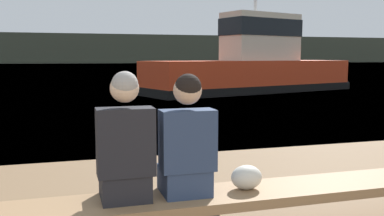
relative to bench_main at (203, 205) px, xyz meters
The scene contains 7 objects.
water_surface 123.55m from the bench_main, 90.14° to the left, with size 240.00×240.00×0.00m, color teal.
far_shoreline 117.30m from the bench_main, 90.15° to the left, with size 600.00×12.00×7.68m, color #424738.
bench_main is the anchor object (origin of this frame).
person_left 0.83m from the bench_main, behind, with size 0.44×0.42×1.03m.
person_right 0.54m from the bench_main, behind, with size 0.44×0.43×1.00m.
shopping_bag 0.44m from the bench_main, ahead, with size 0.27×0.21×0.21m.
tugboat_red 16.95m from the bench_main, 64.05° to the left, with size 11.11×5.84×6.06m.
Camera 1 is at (-0.76, -0.45, 1.62)m, focal length 40.00 mm.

